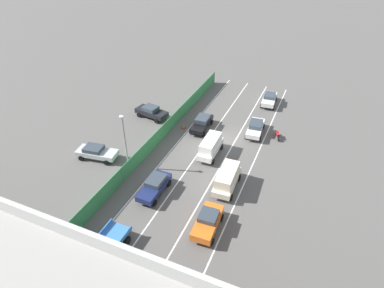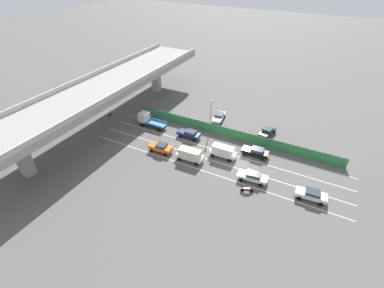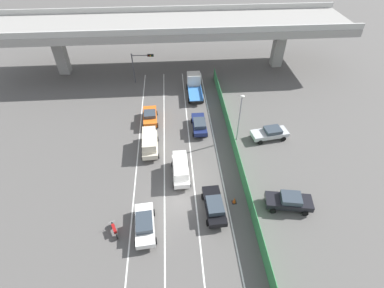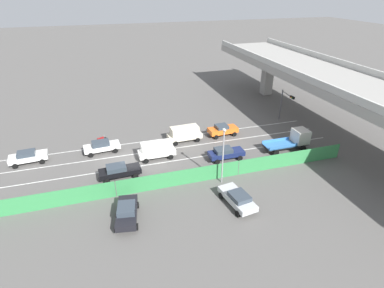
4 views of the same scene
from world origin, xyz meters
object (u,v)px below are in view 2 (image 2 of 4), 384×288
Objects in this scene: car_sedan_black at (256,151)px; parked_wagon_silver at (219,117)px; car_hatchback_white at (311,194)px; parked_sedan_dark at (267,131)px; car_van_white at (223,151)px; flatbed_truck_blue at (148,119)px; traffic_light at (105,124)px; car_sedan_navy at (189,133)px; traffic_cone at (254,146)px; motorcycle at (247,190)px; car_sedan_white at (253,176)px; car_van_cream at (190,154)px; car_taxi_orange at (161,147)px; street_lamp at (211,112)px.

car_sedan_black reaches higher than parked_wagon_silver.
parked_sedan_dark is at bearing 36.43° from car_hatchback_white.
car_van_white is 18.13m from flatbed_truck_blue.
parked_sedan_dark is at bearing -59.06° from traffic_light.
car_sedan_navy is 6.15× the size of traffic_cone.
car_hatchback_white reaches higher than motorcycle.
car_sedan_white reaches higher than car_sedan_navy.
car_hatchback_white reaches higher than traffic_cone.
motorcycle is (-9.52, -1.64, -0.42)m from car_sedan_black.
traffic_light reaches higher than car_sedan_black.
car_van_white is 5.84m from car_sedan_black.
car_sedan_black reaches higher than traffic_cone.
car_sedan_white is 8.76m from car_hatchback_white.
traffic_light is (-8.24, 3.57, 2.22)m from flatbed_truck_blue.
car_van_white reaches higher than car_sedan_black.
motorcycle is 28.27m from traffic_light.
flatbed_truck_blue is 14.95m from parked_wagon_silver.
car_van_cream is at bearing 127.13° from car_van_white.
parked_sedan_dark is at bearing -34.38° from car_van_cream.
car_hatchback_white is at bearing -100.97° from flatbed_truck_blue.
car_sedan_white is at bearing 0.96° from motorcycle.
flatbed_truck_blue reaches higher than car_taxi_orange.
car_van_white reaches higher than car_taxi_orange.
traffic_light is at bearing 137.19° from parked_wagon_silver.
car_hatchback_white is 33.83m from flatbed_truck_blue.
car_sedan_white reaches higher than motorcycle.
traffic_light is (-8.12, 13.29, 2.69)m from car_sedan_navy.
parked_sedan_dark reaches higher than car_hatchback_white.
car_taxi_orange is at bearing 121.67° from traffic_cone.
street_lamp is (-4.23, 0.04, 3.17)m from parked_wagon_silver.
traffic_light is 6.81× the size of traffic_cone.
traffic_light is (-1.67, 28.03, 2.69)m from car_sedan_white.
motorcycle is at bearing -99.26° from car_taxi_orange.
car_hatchback_white is 0.90× the size of traffic_light.
car_van_cream is 0.99× the size of parked_wagon_silver.
traffic_light is (1.16, 28.08, 3.11)m from motorcycle.
street_lamp is (11.11, -4.65, 3.12)m from car_taxi_orange.
flatbed_truck_blue is 1.24× the size of parked_sedan_dark.
car_van_cream is at bearing 90.04° from car_hatchback_white.
car_hatchback_white is at bearing -125.73° from parked_wagon_silver.
street_lamp reaches higher than traffic_light.
car_taxi_orange reaches higher than car_sedan_white.
flatbed_truck_blue is at bearing 90.29° from car_sedan_black.
traffic_light is 20.19m from street_lamp.
car_taxi_orange reaches higher than car_hatchback_white.
flatbed_truck_blue is at bearing 79.03° from car_hatchback_white.
car_van_white is 0.97× the size of parked_sedan_dark.
car_sedan_navy is 17.46m from motorcycle.
car_taxi_orange is at bearing 162.98° from parked_wagon_silver.
car_hatchback_white is 2.46× the size of motorcycle.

